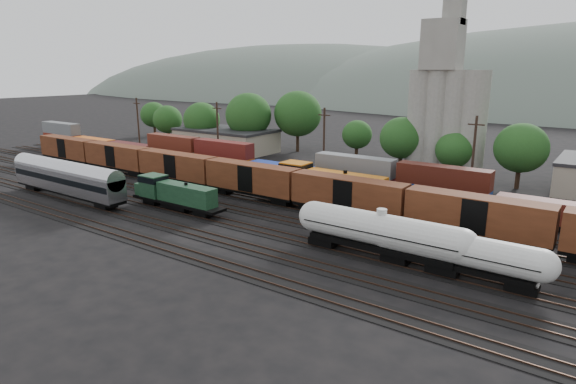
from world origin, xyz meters
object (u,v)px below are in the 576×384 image
Objects in this scene: grain_silo at (445,111)px; tank_car_a at (381,232)px; passenger_coach at (66,177)px; green_locomotive at (173,193)px; orange_locomotive at (324,183)px.

tank_car_a is at bearing -79.63° from grain_silo.
grain_silo is at bearing 50.06° from passenger_coach.
passenger_coach is (-46.02, -5.00, 0.39)m from tank_car_a.
green_locomotive is 17.17m from passenger_coach.
grain_silo is (7.93, 26.00, 8.53)m from orange_locomotive.
passenger_coach is (-16.40, -5.00, 0.95)m from green_locomotive.
green_locomotive is at bearing -118.34° from grain_silo.
passenger_coach is 60.53m from grain_silo.
grain_silo is (-7.50, 41.00, 8.39)m from tank_car_a.
green_locomotive is at bearing 180.00° from tank_car_a.
tank_car_a is 0.64× the size of grain_silo.
green_locomotive is 0.52× the size of grain_silo.
grain_silo is at bearing 100.37° from tank_car_a.
green_locomotive is 47.44m from grain_silo.
tank_car_a is at bearing -44.19° from orange_locomotive.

